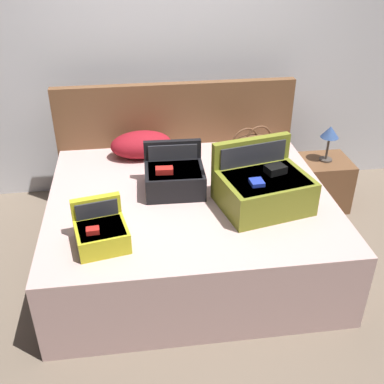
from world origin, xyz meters
TOP-DOWN VIEW (x-y plane):
  - ground_plane at (0.00, 0.00)m, footprint 12.00×12.00m
  - back_wall at (0.00, 1.65)m, footprint 8.00×0.10m
  - bed at (0.00, 0.40)m, footprint 2.01×1.73m
  - headboard at (0.00, 1.30)m, footprint 2.05×0.08m
  - hard_case_large at (0.48, 0.19)m, footprint 0.67×0.59m
  - hard_case_medium at (-0.10, 0.48)m, footprint 0.43×0.38m
  - hard_case_small at (-0.60, -0.10)m, footprint 0.36×0.36m
  - duffel_bag at (0.58, 0.92)m, footprint 0.45×0.32m
  - pillow_near_headboard at (-0.31, 1.07)m, footprint 0.53×0.34m
  - nightstand at (1.28, 1.01)m, footprint 0.44×0.40m
  - table_lamp at (1.28, 1.01)m, footprint 0.15×0.15m

SIDE VIEW (x-z plane):
  - ground_plane at x=0.00m, z-range 0.00..0.00m
  - nightstand at x=1.28m, z-range 0.00..0.46m
  - bed at x=0.00m, z-range 0.00..0.57m
  - headboard at x=0.00m, z-range 0.00..1.11m
  - hard_case_small at x=-0.60m, z-range 0.53..0.79m
  - duffel_bag at x=0.58m, z-range 0.54..0.82m
  - pillow_near_headboard at x=-0.31m, z-range 0.57..0.79m
  - hard_case_medium at x=-0.10m, z-range 0.52..0.85m
  - table_lamp at x=1.28m, z-range 0.54..0.86m
  - hard_case_large at x=0.48m, z-range 0.51..0.93m
  - back_wall at x=0.00m, z-range 0.00..2.60m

